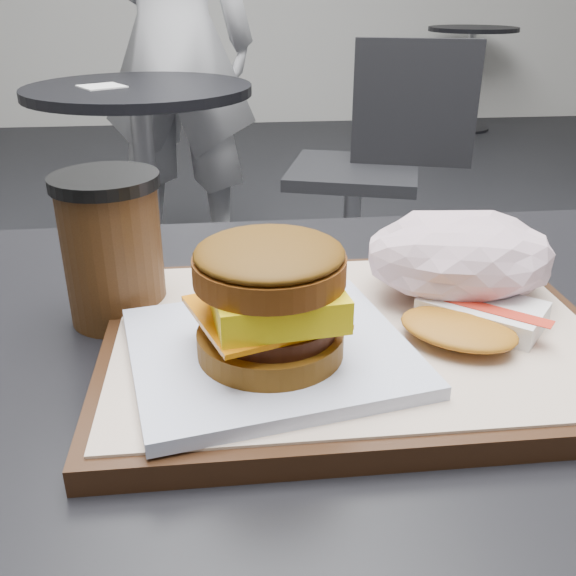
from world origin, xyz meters
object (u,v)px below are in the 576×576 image
(serving_tray, at_px, (354,340))
(neighbor_table, at_px, (144,150))
(customer_table, at_px, (354,516))
(crumpled_wrapper, at_px, (461,257))
(patron, at_px, (173,40))
(neighbor_chair, at_px, (375,157))
(coffee_cup, at_px, (113,248))
(hash_brown, at_px, (472,319))
(breakfast_sandwich, at_px, (270,312))

(serving_tray, distance_m, neighbor_table, 1.71)
(customer_table, xyz_separation_m, crumpled_wrapper, (0.09, 0.04, 0.24))
(customer_table, height_order, patron, patron)
(patron, bearing_deg, neighbor_chair, 153.27)
(serving_tray, height_order, neighbor_table, serving_tray)
(customer_table, xyz_separation_m, coffee_cup, (-0.20, 0.06, 0.25))
(crumpled_wrapper, height_order, neighbor_table, crumpled_wrapper)
(serving_tray, xyz_separation_m, neighbor_chair, (0.42, 1.65, -0.27))
(crumpled_wrapper, relative_size, coffee_cup, 1.25)
(patron, bearing_deg, coffee_cup, 102.97)
(customer_table, height_order, coffee_cup, coffee_cup)
(customer_table, distance_m, coffee_cup, 0.33)
(patron, bearing_deg, neighbor_table, 91.76)
(hash_brown, relative_size, crumpled_wrapper, 0.87)
(breakfast_sandwich, distance_m, patron, 2.23)
(coffee_cup, bearing_deg, serving_tray, -22.34)
(neighbor_chair, height_order, patron, patron)
(breakfast_sandwich, bearing_deg, hash_brown, 10.44)
(customer_table, xyz_separation_m, neighbor_table, (-0.35, 1.65, -0.03))
(hash_brown, distance_m, crumpled_wrapper, 0.07)
(customer_table, relative_size, hash_brown, 5.92)
(hash_brown, xyz_separation_m, crumpled_wrapper, (0.01, 0.06, 0.02))
(neighbor_chair, bearing_deg, crumpled_wrapper, -101.22)
(hash_brown, xyz_separation_m, neighbor_chair, (0.33, 1.67, -0.29))
(breakfast_sandwich, relative_size, hash_brown, 1.62)
(serving_tray, xyz_separation_m, coffee_cup, (-0.19, 0.08, 0.05))
(serving_tray, bearing_deg, customer_table, 47.17)
(hash_brown, distance_m, patron, 2.22)
(serving_tray, distance_m, neighbor_chair, 1.73)
(breakfast_sandwich, relative_size, neighbor_chair, 0.25)
(customer_table, relative_size, patron, 0.47)
(hash_brown, xyz_separation_m, neighbor_table, (-0.43, 1.68, -0.25))
(customer_table, bearing_deg, coffee_cup, 161.92)
(coffee_cup, xyz_separation_m, patron, (-0.07, 2.10, 0.01))
(breakfast_sandwich, bearing_deg, neighbor_chair, 74.07)
(hash_brown, xyz_separation_m, coffee_cup, (-0.27, 0.09, 0.03))
(neighbor_table, height_order, neighbor_chair, neighbor_chair)
(coffee_cup, distance_m, neighbor_table, 1.62)
(neighbor_table, relative_size, patron, 0.44)
(hash_brown, distance_m, neighbor_table, 1.75)
(neighbor_table, bearing_deg, breakfast_sandwich, -80.96)
(serving_tray, distance_m, coffee_cup, 0.21)
(breakfast_sandwich, xyz_separation_m, patron, (-0.19, 2.22, 0.01))
(serving_tray, distance_m, crumpled_wrapper, 0.12)
(customer_table, height_order, hash_brown, hash_brown)
(hash_brown, height_order, patron, patron)
(neighbor_chair, bearing_deg, serving_tray, -104.13)
(customer_table, distance_m, serving_tray, 0.20)
(serving_tray, relative_size, breakfast_sandwich, 1.73)
(crumpled_wrapper, height_order, neighbor_chair, neighbor_chair)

